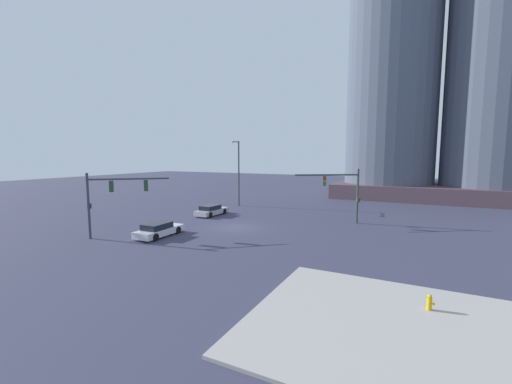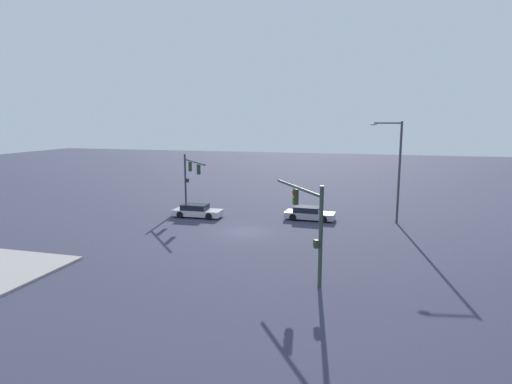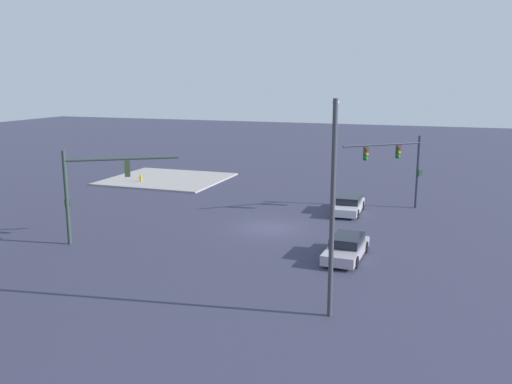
# 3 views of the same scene
# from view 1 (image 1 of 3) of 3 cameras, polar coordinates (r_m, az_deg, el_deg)

# --- Properties ---
(ground_plane) EXTENTS (172.11, 172.11, 0.00)m
(ground_plane) POSITION_cam_1_polar(r_m,az_deg,el_deg) (31.81, -3.68, -6.23)
(ground_plane) COLOR #393950
(sidewalk_corner) EXTENTS (10.93, 9.98, 0.15)m
(sidewalk_corner) POSITION_cam_1_polar(r_m,az_deg,el_deg) (15.13, 21.99, -21.10)
(sidewalk_corner) COLOR #ACA39F
(sidewalk_corner) RESTS_ON ground
(traffic_signal_near_corner) EXTENTS (5.88, 3.76, 5.62)m
(traffic_signal_near_corner) POSITION_cam_1_polar(r_m,az_deg,el_deg) (34.09, 15.01, 0.77)
(traffic_signal_near_corner) COLOR #31433B
(traffic_signal_near_corner) RESTS_ON ground
(traffic_signal_opposite_side) EXTENTS (5.34, 4.42, 5.53)m
(traffic_signal_opposite_side) POSITION_cam_1_polar(r_m,az_deg,el_deg) (29.93, -24.04, -0.15)
(traffic_signal_opposite_side) COLOR #333747
(traffic_signal_opposite_side) RESTS_ON ground
(streetlamp_curved_arm) EXTENTS (0.77, 2.76, 8.92)m
(streetlamp_curved_arm) POSITION_cam_1_polar(r_m,az_deg,el_deg) (44.50, -3.17, 4.09)
(streetlamp_curved_arm) COLOR #3F3F47
(streetlamp_curved_arm) RESTS_ON ground
(sedan_car_approaching) EXTENTS (1.99, 4.55, 1.21)m
(sedan_car_approaching) POSITION_cam_1_polar(r_m,az_deg,el_deg) (38.40, -7.85, -3.21)
(sedan_car_approaching) COLOR #B5ABB8
(sedan_car_approaching) RESTS_ON ground
(sedan_car_waiting_far) EXTENTS (1.97, 4.63, 1.21)m
(sedan_car_waiting_far) POSITION_cam_1_polar(r_m,az_deg,el_deg) (29.46, -16.68, -6.36)
(sedan_car_waiting_far) COLOR silver
(sedan_car_waiting_far) RESTS_ON ground
(fire_hydrant_on_curb) EXTENTS (0.33, 0.22, 0.71)m
(fire_hydrant_on_curb) POSITION_cam_1_polar(r_m,az_deg,el_deg) (17.00, 28.14, -16.72)
(fire_hydrant_on_curb) COLOR gold
(fire_hydrant_on_curb) RESTS_ON sidewalk_corner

